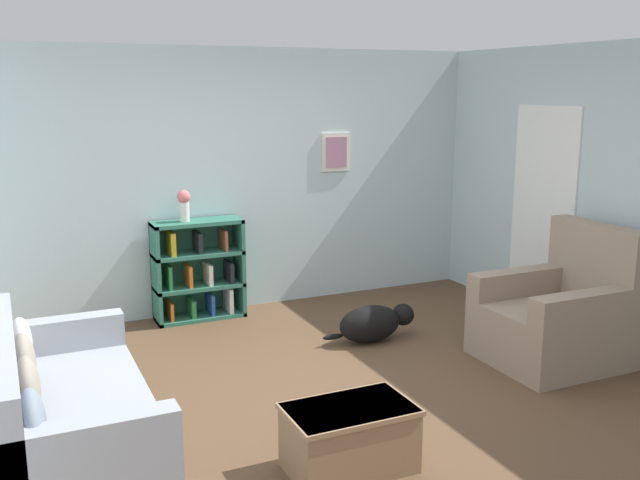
# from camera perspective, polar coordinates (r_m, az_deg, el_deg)

# --- Properties ---
(ground_plane) EXTENTS (14.00, 14.00, 0.00)m
(ground_plane) POSITION_cam_1_polar(r_m,az_deg,el_deg) (5.54, 1.76, -11.49)
(ground_plane) COLOR brown
(wall_back) EXTENTS (5.60, 0.13, 2.60)m
(wall_back) POSITION_cam_1_polar(r_m,az_deg,el_deg) (7.21, -6.13, 4.77)
(wall_back) COLOR silver
(wall_back) RESTS_ON ground_plane
(wall_right) EXTENTS (0.16, 5.00, 2.60)m
(wall_right) POSITION_cam_1_polar(r_m,az_deg,el_deg) (6.69, 21.77, 3.32)
(wall_right) COLOR silver
(wall_right) RESTS_ON ground_plane
(couch) EXTENTS (0.88, 1.85, 0.85)m
(couch) POSITION_cam_1_polar(r_m,az_deg,el_deg) (4.60, -19.97, -13.04)
(couch) COLOR #9399A3
(couch) RESTS_ON ground_plane
(bookshelf) EXTENTS (0.86, 0.32, 0.97)m
(bookshelf) POSITION_cam_1_polar(r_m,az_deg,el_deg) (7.02, -9.73, -2.44)
(bookshelf) COLOR #2D6B56
(bookshelf) RESTS_ON ground_plane
(recliner_chair) EXTENTS (1.05, 0.94, 1.12)m
(recliner_chair) POSITION_cam_1_polar(r_m,az_deg,el_deg) (6.21, 18.61, -5.82)
(recliner_chair) COLOR gray
(recliner_chair) RESTS_ON ground_plane
(coffee_table) EXTENTS (0.75, 0.47, 0.39)m
(coffee_table) POSITION_cam_1_polar(r_m,az_deg,el_deg) (4.35, 2.37, -15.39)
(coffee_table) COLOR #846647
(coffee_table) RESTS_ON ground_plane
(dog) EXTENTS (0.88, 0.30, 0.33)m
(dog) POSITION_cam_1_polar(r_m,az_deg,el_deg) (6.38, 4.31, -6.62)
(dog) COLOR black
(dog) RESTS_ON ground_plane
(vase) EXTENTS (0.12, 0.12, 0.30)m
(vase) POSITION_cam_1_polar(r_m,az_deg,el_deg) (6.83, -10.83, 2.87)
(vase) COLOR silver
(vase) RESTS_ON bookshelf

